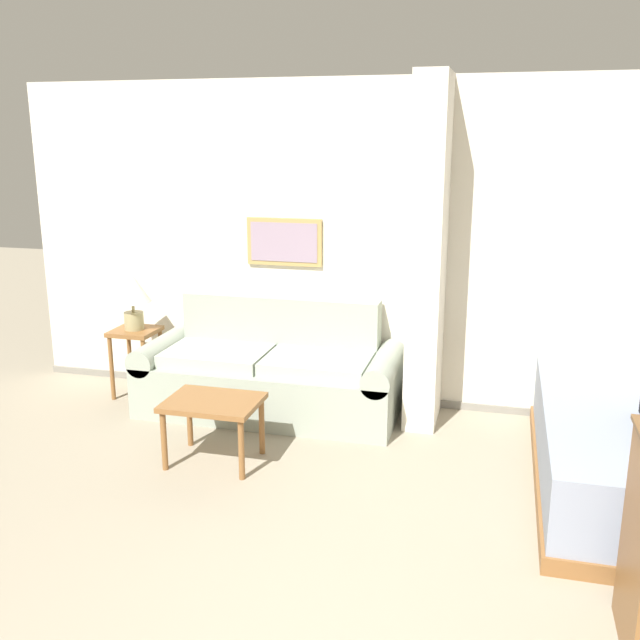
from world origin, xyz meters
The scene contains 6 objects.
wall_back centered at (0.00, 3.59, 1.29)m, with size 7.42×0.16×2.60m.
wall_partition_pillar centered at (-0.22, 3.24, 1.30)m, with size 0.24×0.58×2.60m.
couch centered at (-1.42, 3.12, 0.31)m, with size 2.06×0.84×0.88m.
coffee_table centered at (-1.50, 2.13, 0.38)m, with size 0.62×0.48×0.45m.
side_table centered at (-2.63, 3.16, 0.46)m, with size 0.36×0.36×0.58m.
table_lamp centered at (-2.63, 3.16, 0.90)m, with size 0.31×0.31×0.49m.
Camera 1 is at (0.33, -2.02, 2.16)m, focal length 40.00 mm.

